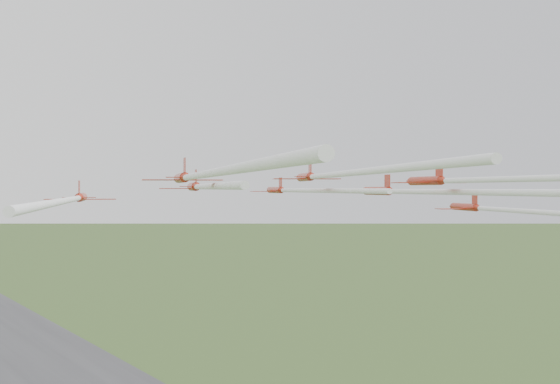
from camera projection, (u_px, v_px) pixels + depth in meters
jet_lead at (296, 190)px, 100.49m from camera, size 20.49×49.86×2.47m
jet_row2_left at (201, 187)px, 87.02m from camera, size 24.98×53.91×2.94m
jet_row2_right at (417, 191)px, 87.44m from camera, size 24.12×56.00×2.89m
jet_row3_left at (72, 199)px, 69.94m from camera, size 23.98×55.48×2.49m
jet_row3_mid at (331, 175)px, 69.78m from camera, size 28.45×53.61×2.43m
jet_row3_right at (507, 210)px, 81.26m from camera, size 24.22×46.36×2.39m
jet_row4_left at (197, 175)px, 55.48m from camera, size 22.26×52.31×2.34m
jet_row4_right at (499, 179)px, 62.61m from camera, size 22.25×53.98×2.36m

